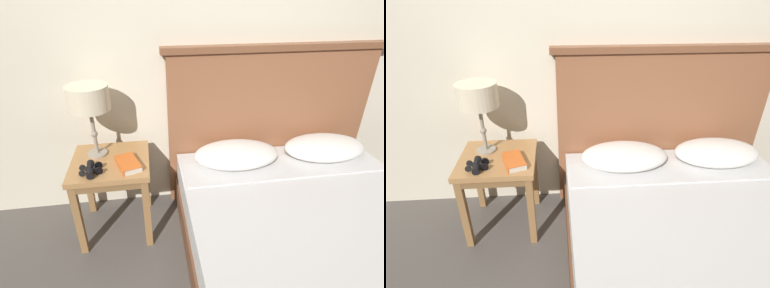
% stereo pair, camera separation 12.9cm
% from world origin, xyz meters
% --- Properties ---
extents(wall_back, '(8.00, 0.06, 2.60)m').
position_xyz_m(wall_back, '(0.00, 1.02, 1.30)').
color(wall_back, beige).
rests_on(wall_back, ground_plane).
extents(nightstand, '(0.50, 0.48, 0.56)m').
position_xyz_m(nightstand, '(-0.51, 0.68, 0.48)').
color(nightstand, '#AD7A47').
rests_on(nightstand, ground_plane).
extents(bed, '(1.62, 1.86, 1.21)m').
position_xyz_m(bed, '(0.67, 0.15, 0.27)').
color(bed, brown).
rests_on(bed, ground_plane).
extents(table_lamp, '(0.25, 0.25, 0.47)m').
position_xyz_m(table_lamp, '(-0.60, 0.77, 0.94)').
color(table_lamp, gray).
rests_on(table_lamp, nightstand).
extents(book_on_nightstand, '(0.18, 0.24, 0.04)m').
position_xyz_m(book_on_nightstand, '(-0.39, 0.59, 0.58)').
color(book_on_nightstand, silver).
rests_on(book_on_nightstand, nightstand).
extents(binoculars_pair, '(0.15, 0.16, 0.05)m').
position_xyz_m(binoculars_pair, '(-0.61, 0.55, 0.59)').
color(binoculars_pair, black).
rests_on(binoculars_pair, nightstand).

